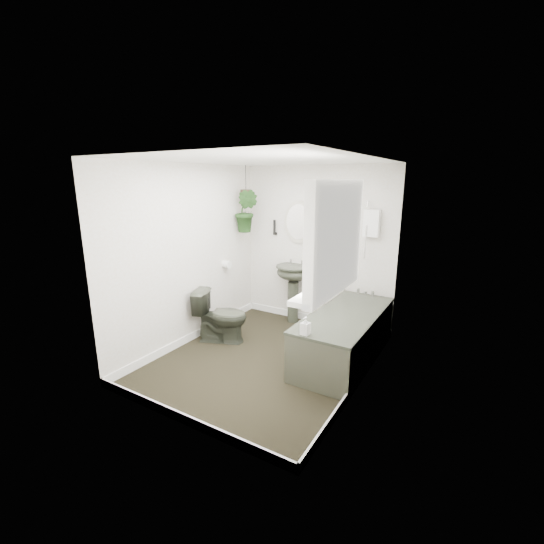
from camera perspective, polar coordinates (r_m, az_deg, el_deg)
The scene contains 22 objects.
floor at distance 4.51m, azimuth -1.00°, elevation -13.58°, with size 2.30×2.80×0.02m, color black.
ceiling at distance 3.99m, azimuth -1.15°, elevation 17.32°, with size 2.30×2.80×0.02m, color white.
wall_back at distance 5.32m, azimuth 6.98°, elevation 3.92°, with size 2.30×0.02×2.30m, color silver.
wall_front at distance 3.04m, azimuth -15.28°, elevation -4.40°, with size 2.30×0.02×2.30m, color silver.
wall_left at distance 4.80m, azimuth -12.93°, elevation 2.53°, with size 0.02×2.80×2.30m, color silver.
wall_right at distance 3.64m, azimuth 14.63°, elevation -1.28°, with size 0.02×2.80×2.30m, color silver.
skirting at distance 4.48m, azimuth -1.01°, elevation -12.90°, with size 2.30×2.80×0.10m, color white.
bathtub at distance 4.48m, azimuth 11.32°, elevation -9.81°, with size 0.72×1.72×0.58m, color #2E3228, non-canonical shape.
bath_screen at distance 4.74m, azimuth 10.15°, elevation 4.13°, with size 0.04×0.72×1.40m, color silver, non-canonical shape.
shower_box at distance 4.93m, azimuth 15.37°, elevation 7.40°, with size 0.20×0.10×0.35m, color white.
oval_mirror at distance 5.36m, azimuth 4.17°, elevation 7.83°, with size 0.46×0.03×0.62m, color beige.
wall_sconce at distance 5.55m, azimuth 0.39°, elevation 7.05°, with size 0.04×0.04×0.22m, color black.
toilet_roll_holder at distance 5.33m, azimuth -7.14°, elevation 1.18°, with size 0.11×0.11×0.11m, color white.
window_recess at distance 2.91m, azimuth 9.95°, elevation 5.21°, with size 0.08×1.00×0.90m, color white.
window_sill at distance 3.03m, azimuth 8.38°, elevation -2.55°, with size 0.18×1.00×0.04m, color white.
window_blinds at distance 2.92m, azimuth 9.13°, elevation 5.29°, with size 0.01×0.86×0.76m, color white.
toilet at distance 4.89m, azimuth -8.00°, elevation -6.81°, with size 0.39×0.69×0.70m, color #2E3228.
pedestal_sink at distance 5.46m, azimuth 3.33°, elevation -3.42°, with size 0.52×0.44×0.88m, color #2E3228, non-canonical shape.
sill_plant at distance 3.28m, azimuth 9.84°, elevation 1.08°, with size 0.20×0.17×0.22m, color black.
hanging_plant at distance 5.41m, azimuth -4.06°, elevation 9.50°, with size 0.34×0.27×0.62m, color black.
soap_bottle at distance 3.71m, azimuth 5.26°, elevation -8.40°, with size 0.08×0.09×0.19m, color #272525.
hanging_pot at distance 5.39m, azimuth -4.11°, elevation 12.15°, with size 0.16×0.16×0.12m, color #362A1B.
Camera 1 is at (2.11, -3.39, 2.10)m, focal length 24.00 mm.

